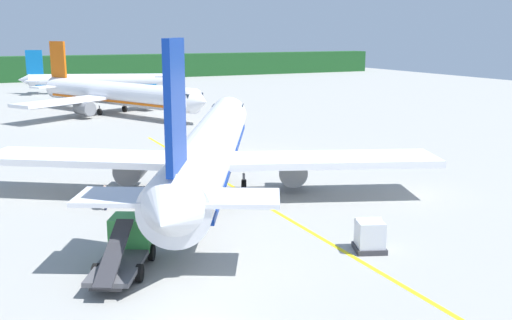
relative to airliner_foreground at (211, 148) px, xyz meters
name	(u,v)px	position (x,y,z in m)	size (l,w,h in m)	color
ground	(48,144)	(-9.28, 26.64, -3.49)	(240.00, 320.00, 0.20)	#999993
distant_treeline	(3,69)	(-9.28, 120.02, -0.21)	(216.00, 6.00, 6.35)	#19471E
airliner_foreground	(211,148)	(0.00, 0.00, 0.00)	(32.60, 38.57, 11.90)	white
airliner_mid_apron	(115,94)	(2.95, 47.81, -0.31)	(29.85, 35.37, 10.81)	white
airliner_far_taxiway	(95,81)	(6.12, 81.01, -0.89)	(29.75, 24.95, 8.79)	silver
service_truck_fuel	(127,245)	(-9.64, -12.56, -2.22)	(4.83, 6.61, 2.66)	#338C3F
cargo_container_near	(370,236)	(3.29, -16.25, -2.50)	(2.17, 2.17, 1.89)	#333338
crew_loader_left	(105,195)	(-8.65, -1.82, -2.34)	(0.39, 0.59, 1.77)	#191E33
apron_guide_line	(258,201)	(1.91, -4.49, -3.39)	(0.30, 60.00, 0.01)	yellow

